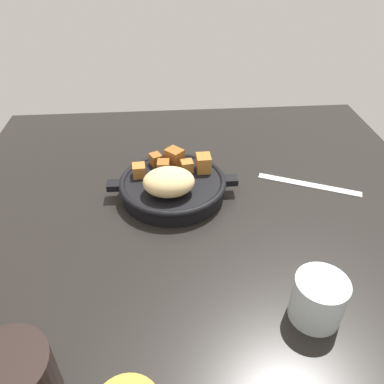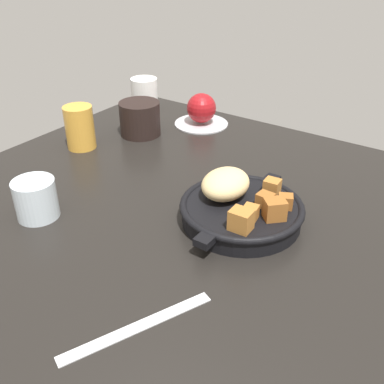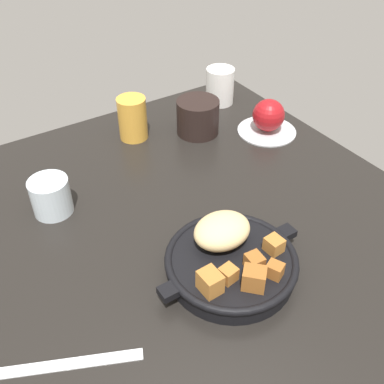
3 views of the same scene
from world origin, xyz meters
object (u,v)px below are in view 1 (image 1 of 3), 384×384
Objects in this scene: water_glass_short at (318,299)px; butter_knife at (309,184)px; coffee_mug_dark at (12,383)px; cast_iron_skillet at (173,184)px.

butter_knife is at bearing -107.21° from water_glass_short.
butter_knife is 2.15× the size of coffee_mug_dark.
cast_iron_skillet is 2.63× the size of coffee_mug_dark.
coffee_mug_dark is at bearing 63.48° from cast_iron_skillet.
water_glass_short reaches higher than butter_knife.
cast_iron_skillet is 3.53× the size of water_glass_short.
water_glass_short is (9.02, 29.12, 3.09)cm from butter_knife.
water_glass_short is at bearing -166.93° from coffee_mug_dark.
cast_iron_skillet is at bearing -116.52° from coffee_mug_dark.
cast_iron_skillet reaches higher than coffee_mug_dark.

